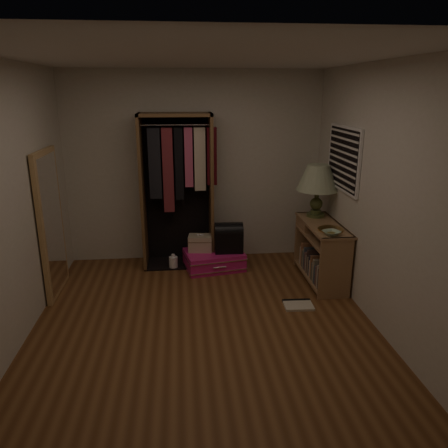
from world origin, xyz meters
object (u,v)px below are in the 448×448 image
Objects in this scene: pink_suitcase at (214,260)px; train_case at (200,243)px; table_lamp at (318,179)px; floor_mirror at (51,224)px; console_bookshelf at (321,249)px; open_wardrobe at (178,178)px; white_jug at (173,262)px; black_bag at (229,237)px.

train_case is at bearing 152.58° from pink_suitcase.
train_case is at bearing 170.92° from table_lamp.
floor_mirror is 1.95× the size of pink_suitcase.
table_lamp is at bearing 5.93° from floor_mirror.
table_lamp reaches higher than console_bookshelf.
console_bookshelf is 1.66× the size of table_lamp.
pink_suitcase is (0.46, -0.25, -1.09)m from open_wardrobe.
console_bookshelf is at bearing 0.67° from floor_mirror.
open_wardrobe reaches higher than pink_suitcase.
console_bookshelf reaches higher than pink_suitcase.
pink_suitcase reaches higher than white_jug.
train_case is 0.45m from white_jug.
floor_mirror is at bearing -157.80° from white_jug.
table_lamp is at bearing -18.67° from pink_suitcase.
black_bag is 0.83m from white_jug.
open_wardrobe is 1.21× the size of floor_mirror.
console_bookshelf is 2.75× the size of black_bag.
console_bookshelf is 5.45× the size of white_jug.
open_wardrobe is at bearing 159.76° from black_bag.
white_jug is (1.37, 0.56, -0.76)m from floor_mirror.
table_lamp is at bearing -7.37° from black_bag.
open_wardrobe is 1.15m from white_jug.
console_bookshelf is 1.59m from train_case.
floor_mirror is at bearing -165.03° from black_bag.
console_bookshelf is 0.66× the size of floor_mirror.
open_wardrobe is 1.21m from pink_suitcase.
train_case is at bearing 18.30° from floor_mirror.
table_lamp is at bearing 89.59° from console_bookshelf.
pink_suitcase is at bearing 178.06° from black_bag.
floor_mirror is 3.28m from table_lamp.
pink_suitcase is at bearing 159.81° from console_bookshelf.
white_jug is at bearing 164.38° from console_bookshelf.
table_lamp reaches higher than train_case.
white_jug is (-1.87, 0.22, -1.16)m from table_lamp.
console_bookshelf is at bearing -22.46° from open_wardrobe.
console_bookshelf is at bearing -13.40° from train_case.
black_bag is at bearing -3.48° from train_case.
floor_mirror reaches higher than train_case.
pink_suitcase is 0.55m from white_jug.
console_bookshelf is 1.21m from black_bag.
table_lamp is (0.00, 0.30, 0.84)m from console_bookshelf.
open_wardrobe is 1.83m from table_lamp.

